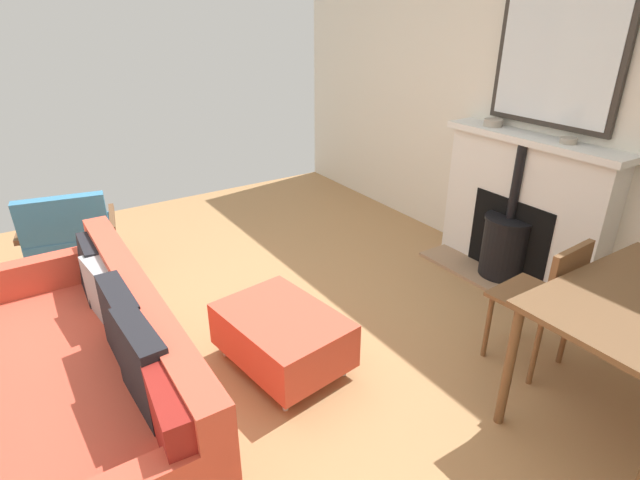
{
  "coord_description": "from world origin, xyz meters",
  "views": [
    {
      "loc": [
        0.95,
        2.57,
        2.01
      ],
      "look_at": [
        -0.53,
        0.29,
        0.73
      ],
      "focal_mm": 28.32,
      "sensor_mm": 36.0,
      "label": 1
    }
  ],
  "objects_px": {
    "fireplace": "(518,217)",
    "dining_chair_near_fireplace": "(547,295)",
    "ottoman": "(282,334)",
    "mantel_bowl_near": "(493,122)",
    "mantel_bowl_far": "(568,140)",
    "armchair_accent": "(68,230)",
    "sofa": "(84,380)"
  },
  "relations": [
    {
      "from": "mantel_bowl_near",
      "to": "mantel_bowl_far",
      "type": "height_order",
      "value": "mantel_bowl_near"
    },
    {
      "from": "fireplace",
      "to": "dining_chair_near_fireplace",
      "type": "bearing_deg",
      "value": 44.85
    },
    {
      "from": "fireplace",
      "to": "mantel_bowl_far",
      "type": "distance_m",
      "value": 0.7
    },
    {
      "from": "fireplace",
      "to": "sofa",
      "type": "height_order",
      "value": "fireplace"
    },
    {
      "from": "fireplace",
      "to": "mantel_bowl_far",
      "type": "bearing_deg",
      "value": 95.21
    },
    {
      "from": "mantel_bowl_far",
      "to": "sofa",
      "type": "relative_size",
      "value": 0.06
    },
    {
      "from": "armchair_accent",
      "to": "dining_chair_near_fireplace",
      "type": "relative_size",
      "value": 0.92
    },
    {
      "from": "mantel_bowl_far",
      "to": "ottoman",
      "type": "bearing_deg",
      "value": -6.81
    },
    {
      "from": "mantel_bowl_near",
      "to": "mantel_bowl_far",
      "type": "xyz_separation_m",
      "value": [
        0.0,
        0.64,
        -0.01
      ]
    },
    {
      "from": "mantel_bowl_near",
      "to": "armchair_accent",
      "type": "height_order",
      "value": "mantel_bowl_near"
    },
    {
      "from": "mantel_bowl_far",
      "to": "dining_chair_near_fireplace",
      "type": "xyz_separation_m",
      "value": [
        0.87,
        0.58,
        -0.66
      ]
    },
    {
      "from": "mantel_bowl_far",
      "to": "dining_chair_near_fireplace",
      "type": "distance_m",
      "value": 1.23
    },
    {
      "from": "sofa",
      "to": "armchair_accent",
      "type": "bearing_deg",
      "value": -96.93
    },
    {
      "from": "mantel_bowl_far",
      "to": "mantel_bowl_near",
      "type": "bearing_deg",
      "value": -90.0
    },
    {
      "from": "armchair_accent",
      "to": "mantel_bowl_far",
      "type": "bearing_deg",
      "value": 145.66
    },
    {
      "from": "mantel_bowl_far",
      "to": "sofa",
      "type": "bearing_deg",
      "value": -5.6
    },
    {
      "from": "mantel_bowl_far",
      "to": "dining_chair_near_fireplace",
      "type": "bearing_deg",
      "value": 33.69
    },
    {
      "from": "ottoman",
      "to": "armchair_accent",
      "type": "height_order",
      "value": "armchair_accent"
    },
    {
      "from": "dining_chair_near_fireplace",
      "to": "armchair_accent",
      "type": "bearing_deg",
      "value": -50.91
    },
    {
      "from": "mantel_bowl_near",
      "to": "ottoman",
      "type": "bearing_deg",
      "value": 10.27
    },
    {
      "from": "ottoman",
      "to": "dining_chair_near_fireplace",
      "type": "height_order",
      "value": "dining_chair_near_fireplace"
    },
    {
      "from": "mantel_bowl_near",
      "to": "dining_chair_near_fireplace",
      "type": "relative_size",
      "value": 0.17
    },
    {
      "from": "ottoman",
      "to": "mantel_bowl_far",
      "type": "bearing_deg",
      "value": 173.19
    },
    {
      "from": "mantel_bowl_near",
      "to": "sofa",
      "type": "bearing_deg",
      "value": 5.85
    },
    {
      "from": "mantel_bowl_near",
      "to": "ottoman",
      "type": "relative_size",
      "value": 0.18
    },
    {
      "from": "mantel_bowl_far",
      "to": "fireplace",
      "type": "bearing_deg",
      "value": -84.79
    },
    {
      "from": "mantel_bowl_near",
      "to": "armchair_accent",
      "type": "distance_m",
      "value": 3.39
    },
    {
      "from": "mantel_bowl_near",
      "to": "sofa",
      "type": "height_order",
      "value": "mantel_bowl_near"
    },
    {
      "from": "fireplace",
      "to": "ottoman",
      "type": "height_order",
      "value": "fireplace"
    },
    {
      "from": "fireplace",
      "to": "mantel_bowl_far",
      "type": "xyz_separation_m",
      "value": [
        -0.02,
        0.26,
        0.65
      ]
    },
    {
      "from": "sofa",
      "to": "armchair_accent",
      "type": "xyz_separation_m",
      "value": [
        -0.21,
        -1.73,
        0.1
      ]
    },
    {
      "from": "ottoman",
      "to": "dining_chair_near_fireplace",
      "type": "distance_m",
      "value": 1.55
    }
  ]
}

